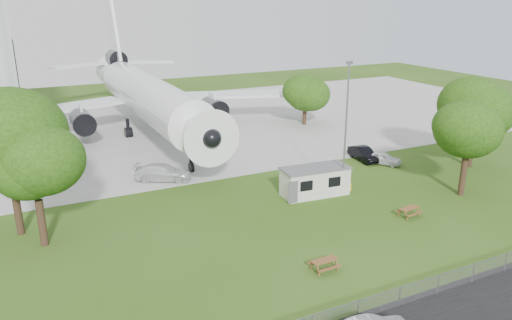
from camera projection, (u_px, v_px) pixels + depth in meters
name	position (u px, v px, depth m)	size (l,w,h in m)	color
ground	(300.00, 242.00, 36.86)	(160.00, 160.00, 0.00)	#446422
concrete_apron	(159.00, 127.00, 69.26)	(120.00, 46.00, 0.03)	#B7B7B2
airliner	(146.00, 94.00, 64.95)	(46.36, 47.73, 17.69)	white
site_cabin	(315.00, 181.00, 45.37)	(6.85, 3.20, 2.62)	beige
picnic_west	(324.00, 270.00, 33.10)	(1.80, 1.50, 0.76)	brown
picnic_east	(408.00, 216.00, 41.24)	(1.80, 1.50, 0.76)	brown
fence	(385.00, 311.00, 28.76)	(58.00, 0.04, 1.30)	gray
lamp_mast	(346.00, 132.00, 43.73)	(0.16, 0.16, 12.00)	slate
tree_west_big	(6.00, 139.00, 35.86)	(8.28, 8.28, 11.67)	#382619
tree_west_small	(34.00, 167.00, 34.59)	(6.22, 6.22, 9.17)	#382619
tree_east_front	(469.00, 130.00, 43.80)	(6.27, 6.27, 9.31)	#382619
tree_east_back	(477.00, 108.00, 51.40)	(7.82, 7.82, 10.28)	#382619
tree_far_apron	(305.00, 94.00, 69.58)	(5.65, 5.65, 7.18)	#382619
car_ne_hatch	(383.00, 158.00, 53.89)	(1.55, 3.85, 1.31)	silver
car_ne_sedan	(363.00, 154.00, 55.16)	(1.55, 4.46, 1.47)	black
car_apron_van	(163.00, 172.00, 49.11)	(2.24, 5.51, 1.60)	white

